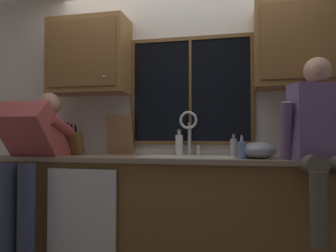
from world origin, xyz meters
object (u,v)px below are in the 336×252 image
soap_dispenser (242,150)px  bottle_tall_clear (179,144)px  mixing_bowl (258,151)px  person_sitting_on_counter (321,135)px  knife_block (75,143)px  cutting_board (120,135)px  bottle_green_glass (234,147)px  person_standing (31,154)px

soap_dispenser → bottle_tall_clear: (-0.56, 0.34, 0.03)m
mixing_bowl → person_sitting_on_counter: bearing=-23.2°
knife_block → mixing_bowl: knife_block is taller
cutting_board → mixing_bowl: cutting_board is taller
person_sitting_on_counter → soap_dispenser: 0.57m
mixing_bowl → bottle_green_glass: size_ratio=1.36×
mixing_bowl → bottle_green_glass: bottle_green_glass is taller
cutting_board → mixing_bowl: (1.27, -0.30, -0.12)m
knife_block → bottle_green_glass: (1.45, 0.14, -0.03)m
person_standing → bottle_green_glass: size_ratio=7.42×
knife_block → mixing_bowl: (1.64, -0.12, -0.05)m
person_sitting_on_counter → knife_block: (-2.07, 0.30, -0.08)m
knife_block → soap_dispenser: 1.53m
person_standing → cutting_board: (0.61, 0.50, 0.16)m
cutting_board → soap_dispenser: cutting_board is taller
cutting_board → mixing_bowl: 1.31m
knife_block → soap_dispenser: bearing=-7.1°
knife_block → bottle_green_glass: 1.46m
cutting_board → mixing_bowl: bearing=-13.2°
soap_dispenser → bottle_tall_clear: size_ratio=0.75×
soap_dispenser → knife_block: bearing=172.9°
cutting_board → bottle_tall_clear: (0.59, -0.03, -0.08)m
person_standing → person_sitting_on_counter: size_ratio=1.19×
soap_dispenser → bottle_green_glass: bottle_green_glass is taller
person_standing → cutting_board: bearing=39.2°
mixing_bowl → bottle_tall_clear: bottle_tall_clear is taller
person_sitting_on_counter → mixing_bowl: (-0.43, 0.18, -0.12)m
person_sitting_on_counter → person_standing: bearing=-179.6°
soap_dispenser → bottle_tall_clear: bottle_tall_clear is taller
person_standing → bottle_green_glass: 1.75m
bottle_green_glass → bottle_tall_clear: size_ratio=0.83×
person_standing → mixing_bowl: size_ratio=5.45×
person_sitting_on_counter → cutting_board: bearing=164.2°
person_sitting_on_counter → bottle_tall_clear: 1.20m
bottle_green_glass → person_standing: bearing=-164.7°
cutting_board → person_standing: bearing=-140.8°
mixing_bowl → bottle_green_glass: 0.32m
cutting_board → mixing_bowl: size_ratio=1.37×
soap_dispenser → bottle_tall_clear: 0.66m
person_standing → bottle_green_glass: person_standing is taller
knife_block → person_sitting_on_counter: bearing=-8.2°
person_sitting_on_counter → bottle_green_glass: person_sitting_on_counter is taller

